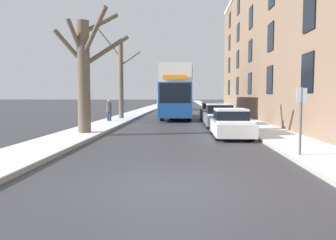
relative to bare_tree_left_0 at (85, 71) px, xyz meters
name	(u,v)px	position (x,y,z in m)	size (l,w,h in m)	color
ground_plane	(165,187)	(4.48, -8.99, -3.21)	(320.00, 320.00, 0.00)	#38383D
sidewalk_left	(156,106)	(-0.34, 44.01, -3.13)	(2.28, 130.00, 0.16)	gray
sidewalk_right	(209,106)	(9.31, 44.01, -3.13)	(2.28, 130.00, 0.16)	gray
terrace_facade_right	(306,37)	(14.94, 12.16, 3.65)	(9.10, 37.06, 13.70)	#7A604C
bare_tree_left_0	(85,71)	(0.00, 0.00, 0.00)	(3.55, 2.49, 6.23)	brown
bare_tree_left_1	(121,77)	(-0.28, 10.50, 0.26)	(3.64, 1.76, 7.47)	brown
double_decker_bus	(177,90)	(4.21, 12.76, -0.68)	(2.54, 10.04, 4.47)	#194C99
parked_car_0	(231,124)	(7.13, -0.27, -2.57)	(1.73, 3.99, 1.37)	silver
parked_car_1	(219,116)	(7.13, 5.13, -2.54)	(1.79, 4.35, 1.46)	slate
parked_car_2	(212,112)	(7.13, 10.66, -2.53)	(1.75, 3.99, 1.45)	slate
oncoming_van	(166,100)	(2.30, 30.33, -1.85)	(2.08, 5.75, 2.51)	white
pedestrian_left_sidewalk	(109,110)	(-0.58, 7.51, -2.26)	(0.38, 0.38, 1.72)	navy
street_sign_post	(301,118)	(8.47, -5.79, -1.90)	(0.32, 0.07, 2.25)	#4C4F54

